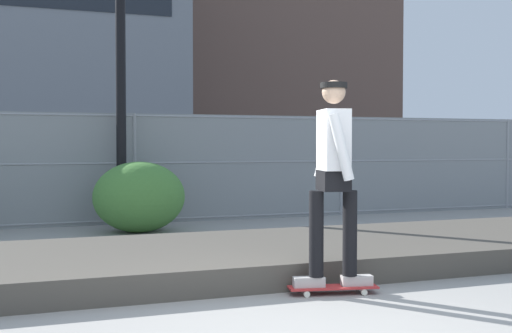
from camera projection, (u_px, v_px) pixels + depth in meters
gravel_berm at (205, 259)px, 6.86m from camera, size 10.69×2.41×0.25m
skateboard at (333, 288)px, 5.82m from camera, size 0.82×0.36×0.07m
skater at (333, 169)px, 5.79m from camera, size 0.73×0.61×1.84m
chain_fence at (135, 168)px, 10.91m from camera, size 23.29×0.06×1.85m
office_block at (239, 15)px, 52.46m from camera, size 22.75×12.42×23.40m
shrub_center at (139, 197)px, 9.86m from camera, size 1.39×1.14×1.07m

